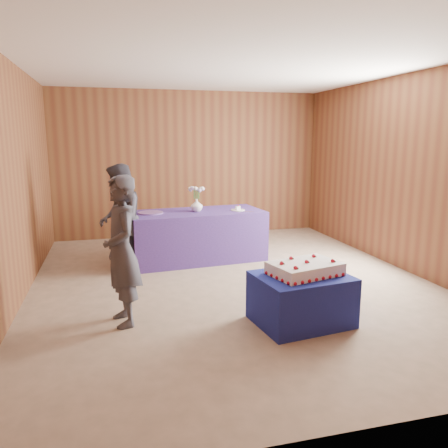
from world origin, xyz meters
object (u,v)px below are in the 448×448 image
object	(u,v)px
serving_table	(196,236)
guest_right	(120,219)
vase	(197,205)
guest_left	(122,251)
cake_table	(301,299)
sheet_cake	(305,268)

from	to	relation	value
serving_table	guest_right	bearing A→B (deg)	-167.15
guest_right	serving_table	bearing A→B (deg)	112.03
vase	guest_left	size ratio (longest dim) A/B	0.13
serving_table	vase	size ratio (longest dim) A/B	10.66
serving_table	guest_left	size ratio (longest dim) A/B	1.34
cake_table	guest_right	xyz separation A→B (m)	(-1.70, 2.19, 0.50)
guest_right	vase	bearing A→B (deg)	111.89
sheet_cake	guest_left	xyz separation A→B (m)	(-1.76, 0.43, 0.18)
serving_table	sheet_cake	distance (m)	2.63
sheet_cake	guest_right	bearing A→B (deg)	114.34
cake_table	guest_left	xyz separation A→B (m)	(-1.72, 0.44, 0.50)
serving_table	vase	world-z (taller)	vase
vase	cake_table	bearing A→B (deg)	-77.68
sheet_cake	guest_left	size ratio (longest dim) A/B	0.53
vase	serving_table	bearing A→B (deg)	174.44
serving_table	guest_left	xyz separation A→B (m)	(-1.16, -2.12, 0.37)
vase	guest_right	size ratio (longest dim) A/B	0.12
guest_left	sheet_cake	bearing A→B (deg)	65.11
sheet_cake	vase	bearing A→B (deg)	88.99
cake_table	sheet_cake	bearing A→B (deg)	14.79
serving_table	guest_right	distance (m)	1.25
cake_table	guest_left	size ratio (longest dim) A/B	0.60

